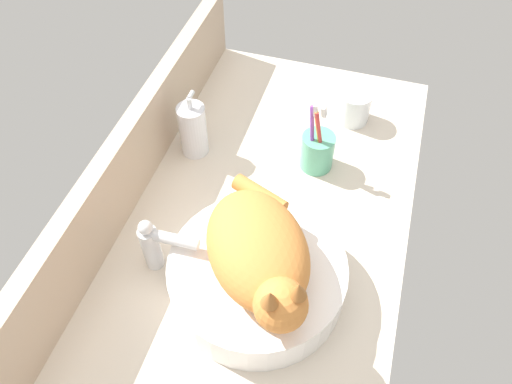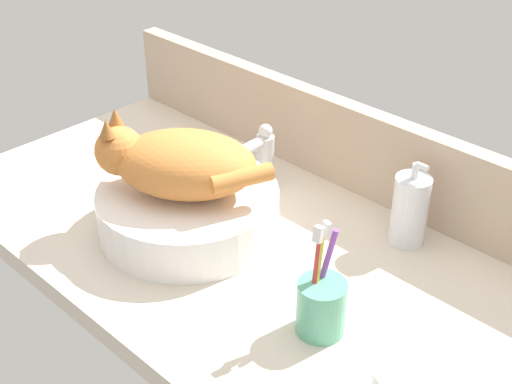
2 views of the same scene
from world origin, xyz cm
name	(u,v)px [view 1 (image 1 of 2)]	position (x,y,z in cm)	size (l,w,h in cm)	color
ground_plane	(253,245)	(0.00, 0.00, -2.00)	(122.39, 61.33, 4.00)	beige
backsplash_panel	(117,181)	(0.00, 28.86, 8.76)	(122.39, 3.60, 17.52)	tan
sink_basin	(257,276)	(-10.18, -3.95, 4.11)	(32.85, 32.85, 8.22)	white
cat	(260,254)	(-11.26, -4.78, 13.98)	(30.23, 28.13, 14.00)	orange
faucet	(155,244)	(-10.87, 15.84, 7.30)	(3.60, 11.83, 13.60)	silver
soap_dispenser	(193,130)	(20.54, 20.64, 6.64)	(6.39, 6.39, 16.39)	silver
toothbrush_cup	(317,150)	(24.12, -7.79, 4.92)	(7.54, 7.54, 18.71)	#5BB28E
water_glass	(354,108)	(42.06, -13.20, 3.57)	(7.94, 7.94, 8.13)	white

